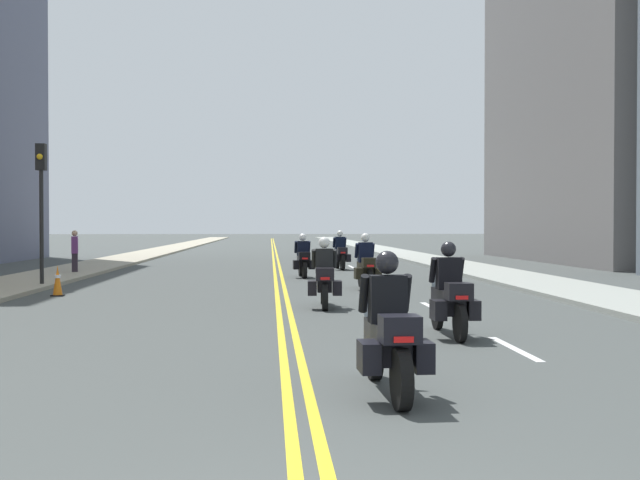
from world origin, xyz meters
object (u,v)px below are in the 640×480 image
(motorcycle_4, at_px, (303,260))
(traffic_cone_0, at_px, (58,281))
(motorcycle_2, at_px, (324,280))
(motorcycle_0, at_px, (389,338))
(traffic_light_near, at_px, (41,188))
(pedestrian_1, at_px, (75,252))
(motorcycle_1, at_px, (450,298))
(motorcycle_5, at_px, (340,254))
(motorcycle_3, at_px, (366,266))

(motorcycle_4, relative_size, traffic_cone_0, 2.51)
(motorcycle_2, bearing_deg, motorcycle_0, -86.94)
(traffic_light_near, bearing_deg, motorcycle_2, -38.02)
(traffic_light_near, bearing_deg, pedestrian_1, 94.96)
(traffic_light_near, bearing_deg, motorcycle_1, -48.37)
(traffic_light_near, bearing_deg, motorcycle_5, 43.15)
(motorcycle_2, bearing_deg, traffic_light_near, 144.66)
(motorcycle_2, bearing_deg, motorcycle_5, 86.23)
(motorcycle_4, xyz_separation_m, traffic_light_near, (-8.09, -4.17, 2.39))
(motorcycle_0, xyz_separation_m, traffic_light_near, (-8.20, 15.68, 2.38))
(motorcycle_5, distance_m, pedestrian_1, 10.88)
(motorcycle_2, xyz_separation_m, motorcycle_4, (-0.05, 10.53, -0.01))
(traffic_cone_0, distance_m, pedestrian_1, 9.31)
(motorcycle_0, bearing_deg, pedestrian_1, 109.66)
(pedestrian_1, bearing_deg, motorcycle_3, 45.53)
(motorcycle_4, relative_size, motorcycle_5, 0.91)
(motorcycle_0, bearing_deg, traffic_light_near, 115.53)
(motorcycle_4, height_order, traffic_cone_0, motorcycle_4)
(motorcycle_4, xyz_separation_m, pedestrian_1, (-8.63, 2.08, 0.24))
(motorcycle_3, distance_m, motorcycle_4, 5.62)
(motorcycle_1, relative_size, motorcycle_2, 1.05)
(motorcycle_1, height_order, traffic_cone_0, motorcycle_1)
(traffic_cone_0, distance_m, traffic_light_near, 4.09)
(motorcycle_2, distance_m, motorcycle_5, 15.74)
(motorcycle_1, distance_m, motorcycle_4, 15.45)
(motorcycle_2, bearing_deg, traffic_cone_0, 155.94)
(motorcycle_0, height_order, motorcycle_3, motorcycle_3)
(motorcycle_0, height_order, motorcycle_4, motorcycle_0)
(motorcycle_3, relative_size, traffic_cone_0, 2.65)
(motorcycle_2, relative_size, pedestrian_1, 1.25)
(motorcycle_0, bearing_deg, motorcycle_5, 84.03)
(traffic_cone_0, bearing_deg, motorcycle_1, -43.63)
(motorcycle_3, bearing_deg, motorcycle_5, 86.34)
(motorcycle_1, distance_m, traffic_light_near, 15.13)
(motorcycle_2, relative_size, motorcycle_4, 1.03)
(motorcycle_1, bearing_deg, motorcycle_0, -111.75)
(motorcycle_2, bearing_deg, motorcycle_1, -66.91)
(motorcycle_3, bearing_deg, motorcycle_4, 104.24)
(motorcycle_5, bearing_deg, motorcycle_4, -112.72)
(motorcycle_3, distance_m, traffic_light_near, 10.07)
(motorcycle_0, relative_size, pedestrian_1, 1.33)
(motorcycle_1, height_order, motorcycle_3, motorcycle_3)
(motorcycle_0, height_order, pedestrian_1, pedestrian_1)
(motorcycle_1, relative_size, motorcycle_5, 0.98)
(motorcycle_0, relative_size, motorcycle_1, 1.01)
(motorcycle_0, distance_m, pedestrian_1, 23.61)
(motorcycle_1, relative_size, traffic_cone_0, 2.71)
(motorcycle_3, distance_m, traffic_cone_0, 8.65)
(motorcycle_4, bearing_deg, traffic_light_near, -155.89)
(motorcycle_3, bearing_deg, motorcycle_0, -98.67)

